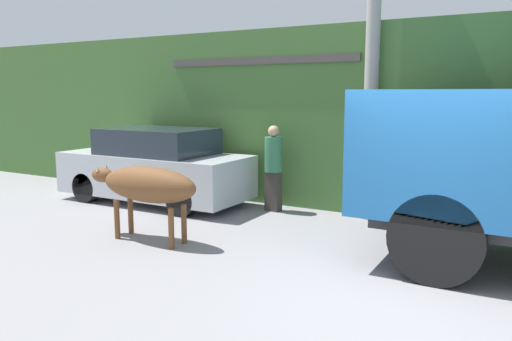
# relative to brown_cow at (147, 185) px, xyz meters

# --- Properties ---
(ground_plane) EXTENTS (60.00, 60.00, 0.00)m
(ground_plane) POSITION_rel_brown_cow_xyz_m (4.35, -0.06, -0.93)
(ground_plane) COLOR gray
(hillside_embankment) EXTENTS (32.00, 5.22, 3.77)m
(hillside_embankment) POSITION_rel_brown_cow_xyz_m (4.35, 6.05, 0.95)
(hillside_embankment) COLOR #426B33
(hillside_embankment) RESTS_ON ground_plane
(building_backdrop) EXTENTS (4.53, 2.70, 3.19)m
(building_backdrop) POSITION_rel_brown_cow_xyz_m (0.17, 4.74, 0.68)
(building_backdrop) COLOR #B2BCAD
(building_backdrop) RESTS_ON ground_plane
(brown_cow) EXTENTS (2.19, 0.59, 1.24)m
(brown_cow) POSITION_rel_brown_cow_xyz_m (0.00, 0.00, 0.00)
(brown_cow) COLOR brown
(brown_cow) RESTS_ON ground_plane
(parked_suv) EXTENTS (4.32, 1.74, 1.65)m
(parked_suv) POSITION_rel_brown_cow_xyz_m (-1.85, 2.33, -0.13)
(parked_suv) COLOR silver
(parked_suv) RESTS_ON ground_plane
(pedestrian_on_hill) EXTENTS (0.40, 0.40, 1.77)m
(pedestrian_on_hill) POSITION_rel_brown_cow_xyz_m (0.82, 2.90, 0.04)
(pedestrian_on_hill) COLOR #38332D
(pedestrian_on_hill) RESTS_ON ground_plane
(utility_pole) EXTENTS (0.90, 0.27, 6.50)m
(utility_pole) POSITION_rel_brown_cow_xyz_m (2.71, 3.25, 2.42)
(utility_pole) COLOR #9E998E
(utility_pole) RESTS_ON ground_plane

